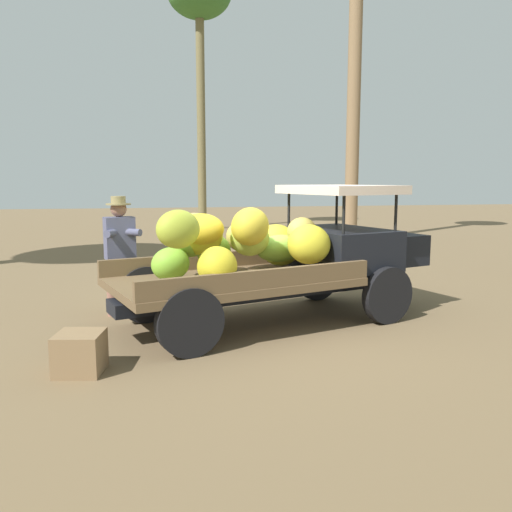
# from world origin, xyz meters

# --- Properties ---
(ground_plane) EXTENTS (60.00, 60.00, 0.00)m
(ground_plane) POSITION_xyz_m (0.00, 0.00, 0.00)
(ground_plane) COLOR brown
(truck) EXTENTS (4.66, 2.78, 1.82)m
(truck) POSITION_xyz_m (0.06, -0.01, 0.92)
(truck) COLOR black
(truck) RESTS_ON ground
(farmer) EXTENTS (0.54, 0.50, 1.67)m
(farmer) POSITION_xyz_m (-2.09, 0.73, 0.95)
(farmer) COLOR #936151
(farmer) RESTS_ON ground
(wooden_crate) EXTENTS (0.52, 0.52, 0.40)m
(wooden_crate) POSITION_xyz_m (-2.39, -1.54, 0.20)
(wooden_crate) COLOR olive
(wooden_crate) RESTS_ON ground
(loose_banana_bunch) EXTENTS (0.61, 0.64, 0.36)m
(loose_banana_bunch) POSITION_xyz_m (-1.86, 1.52, 0.18)
(loose_banana_bunch) COLOR gold
(loose_banana_bunch) RESTS_ON ground
(forest_tree_0) EXTENTS (2.37, 2.37, 9.59)m
(forest_tree_0) POSITION_xyz_m (0.34, 13.50, 8.32)
(forest_tree_0) COLOR olive
(forest_tree_0) RESTS_ON ground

